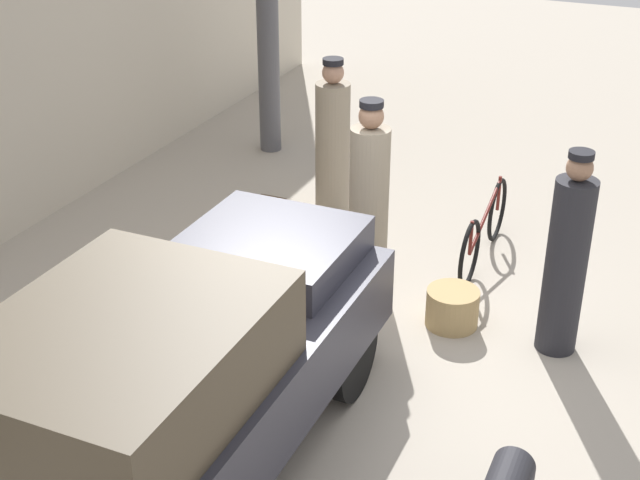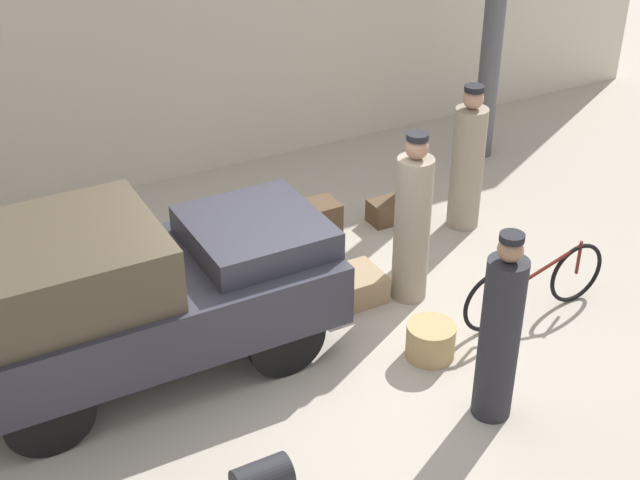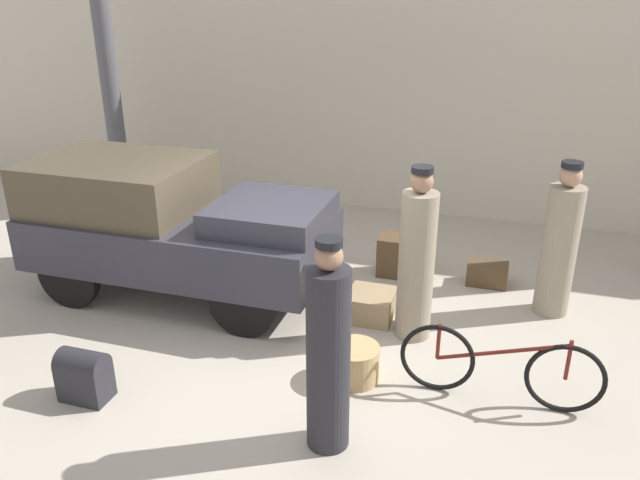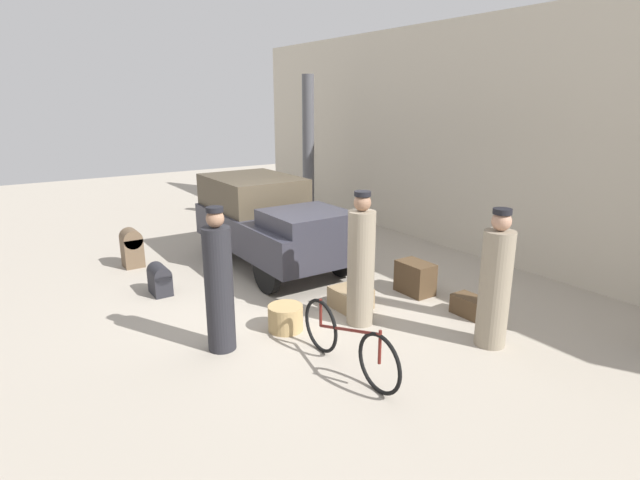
% 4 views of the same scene
% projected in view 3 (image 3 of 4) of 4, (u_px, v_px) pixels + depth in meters
% --- Properties ---
extents(ground_plane, '(30.00, 30.00, 0.00)m').
position_uv_depth(ground_plane, '(297.00, 324.00, 6.88)').
color(ground_plane, '#A89E8E').
extents(station_building_facade, '(16.00, 0.15, 4.50)m').
position_uv_depth(station_building_facade, '(382.00, 69.00, 9.61)').
color(station_building_facade, beige).
rests_on(station_building_facade, ground).
extents(canopy_pillar_left, '(0.28, 0.28, 3.57)m').
position_uv_depth(canopy_pillar_left, '(112.00, 101.00, 9.60)').
color(canopy_pillar_left, '#4C4C51').
rests_on(canopy_pillar_left, ground).
extents(truck, '(3.49, 1.62, 1.59)m').
position_uv_depth(truck, '(169.00, 222.00, 7.31)').
color(truck, black).
rests_on(truck, ground).
extents(bicycle, '(1.77, 0.04, 0.72)m').
position_uv_depth(bicycle, '(500.00, 367.00, 5.50)').
color(bicycle, black).
rests_on(bicycle, ground).
extents(wicker_basket, '(0.47, 0.47, 0.35)m').
position_uv_depth(wicker_basket, '(355.00, 363.00, 5.87)').
color(wicker_basket, tan).
rests_on(wicker_basket, ground).
extents(porter_lifting_near_truck, '(0.34, 0.34, 1.81)m').
position_uv_depth(porter_lifting_near_truck, '(328.00, 355.00, 4.80)').
color(porter_lifting_near_truck, '#232328').
rests_on(porter_lifting_near_truck, ground).
extents(porter_standing_middle, '(0.37, 0.37, 1.86)m').
position_uv_depth(porter_standing_middle, '(417.00, 261.00, 6.35)').
color(porter_standing_middle, gray).
rests_on(porter_standing_middle, ground).
extents(porter_carrying_trunk, '(0.38, 0.38, 1.76)m').
position_uv_depth(porter_carrying_trunk, '(559.00, 246.00, 6.84)').
color(porter_carrying_trunk, gray).
rests_on(porter_carrying_trunk, ground).
extents(trunk_large_brown, '(0.49, 0.31, 0.28)m').
position_uv_depth(trunk_large_brown, '(487.00, 274.00, 7.73)').
color(trunk_large_brown, '#4C3823').
rests_on(trunk_large_brown, ground).
extents(trunk_umber_medium, '(0.50, 0.52, 0.31)m').
position_uv_depth(trunk_umber_medium, '(371.00, 305.00, 6.96)').
color(trunk_umber_medium, '#937A56').
rests_on(trunk_umber_medium, ground).
extents(suitcase_black_upright, '(0.59, 0.39, 0.51)m').
position_uv_depth(suitcase_black_upright, '(402.00, 256.00, 7.94)').
color(suitcase_black_upright, '#4C3823').
rests_on(suitcase_black_upright, ground).
extents(trunk_barrel_dark, '(0.44, 0.28, 0.49)m').
position_uv_depth(trunk_barrel_dark, '(84.00, 374.00, 5.57)').
color(trunk_barrel_dark, '#232328').
rests_on(trunk_barrel_dark, ground).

